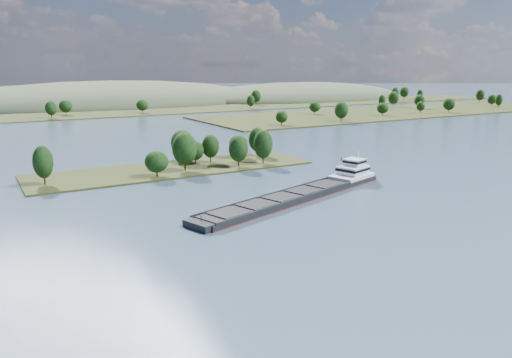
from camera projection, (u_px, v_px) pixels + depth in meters
ground at (258, 212)px, 127.38m from camera, size 1800.00×1800.00×0.00m
tree_island at (190, 157)px, 179.84m from camera, size 100.00×30.00×14.70m
right_bank at (397, 111)px, 391.64m from camera, size 320.00×90.00×14.85m
back_shoreline at (78, 114)px, 367.80m from camera, size 900.00×60.00×15.04m
hill_east at (301, 99)px, 549.54m from camera, size 260.00×140.00×36.00m
hill_west at (112, 104)px, 477.18m from camera, size 320.00×160.00×44.00m
cargo_barge at (307, 191)px, 142.76m from camera, size 72.96×29.97×9.96m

